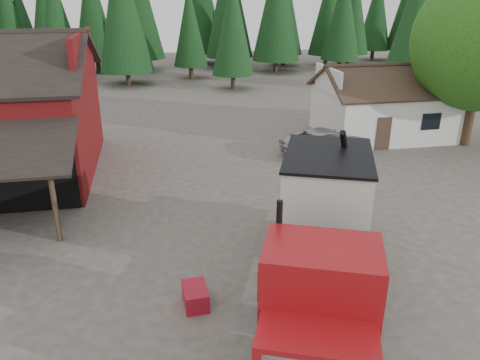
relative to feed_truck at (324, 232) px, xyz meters
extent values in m
plane|color=#4E483D|center=(-2.96, 2.97, -2.20)|extent=(120.00, 120.00, 0.00)
cube|color=#611011|center=(-7.96, 12.97, 3.80)|extent=(0.25, 7.00, 2.00)
cylinder|color=#382619|center=(-8.56, 5.07, -0.80)|extent=(0.20, 0.20, 2.80)
cube|color=silver|center=(10.04, 15.97, -0.70)|extent=(8.00, 6.00, 3.00)
cube|color=#38281E|center=(10.04, 14.47, 1.55)|extent=(8.60, 3.42, 1.80)
cube|color=#38281E|center=(10.04, 17.47, 1.55)|extent=(8.60, 3.42, 1.80)
cube|color=silver|center=(6.04, 15.97, 1.55)|extent=(0.20, 4.20, 1.50)
cube|color=silver|center=(14.04, 15.97, 1.55)|extent=(0.20, 4.20, 1.50)
cube|color=#38281E|center=(8.54, 12.95, -1.20)|extent=(0.90, 0.06, 2.00)
cube|color=black|center=(11.54, 12.95, -0.60)|extent=(1.20, 0.06, 1.00)
cylinder|color=#382619|center=(14.04, 12.97, -0.60)|extent=(0.60, 0.60, 3.20)
sphere|color=#1D5714|center=(12.84, 13.77, 2.80)|extent=(4.40, 4.40, 4.40)
cylinder|color=#382619|center=(3.04, 32.97, -1.40)|extent=(0.44, 0.44, 1.60)
cone|color=black|center=(3.04, 32.97, 3.70)|extent=(3.96, 3.96, 9.00)
cylinder|color=#382619|center=(19.04, 28.97, -1.40)|extent=(0.44, 0.44, 1.60)
cone|color=black|center=(19.04, 28.97, 4.70)|extent=(4.84, 4.84, 11.00)
cylinder|color=#382619|center=(-6.96, 36.97, -1.40)|extent=(0.44, 0.44, 1.60)
cone|color=black|center=(-6.96, 36.97, 5.20)|extent=(5.28, 5.28, 12.00)
cylinder|color=black|center=(-2.40, -2.77, -1.58)|extent=(0.84, 1.32, 1.26)
cylinder|color=black|center=(-0.37, 2.33, -1.58)|extent=(0.84, 1.32, 1.26)
cylinder|color=black|center=(1.86, 1.44, -1.58)|extent=(0.84, 1.32, 1.26)
cylinder|color=black|center=(0.22, 3.81, -1.58)|extent=(0.84, 1.32, 1.26)
cylinder|color=black|center=(2.45, 2.93, -1.58)|extent=(0.84, 1.32, 1.26)
cube|color=black|center=(0.06, 0.19, -1.12)|extent=(4.80, 9.59, 0.46)
cube|color=maroon|center=(-1.65, -4.11, -0.49)|extent=(2.94, 2.33, 0.97)
cube|color=maroon|center=(-1.10, -2.73, 0.14)|extent=(3.26, 2.82, 2.11)
cube|color=black|center=(-1.43, -3.58, 0.48)|extent=(2.26, 0.97, 1.03)
cylinder|color=black|center=(-1.78, -1.36, 0.77)|extent=(0.21, 0.21, 2.06)
cube|color=black|center=(-0.67, -1.67, 0.08)|extent=(2.65, 1.16, 1.83)
cube|color=black|center=(0.66, 1.67, -0.81)|extent=(5.16, 7.23, 0.18)
cube|color=beige|center=(0.66, 1.67, 0.88)|extent=(3.83, 4.47, 1.83)
cone|color=beige|center=(0.66, 1.67, -0.26)|extent=(3.26, 3.26, 0.80)
cube|color=black|center=(0.66, 1.67, 1.82)|extent=(3.98, 4.62, 0.09)
cylinder|color=black|center=(1.88, 2.90, 0.77)|extent=(1.68, 2.15, 3.49)
cube|color=maroon|center=(1.03, 4.47, -0.49)|extent=(0.97, 1.10, 0.51)
cylinder|color=silver|center=(0.40, -2.53, -1.23)|extent=(1.02, 1.30, 0.64)
imported|color=#AEB0B6|center=(5.04, 12.97, -1.46)|extent=(5.81, 3.74, 1.49)
cube|color=maroon|center=(-3.87, 0.21, -1.90)|extent=(0.75, 1.13, 0.60)
camera|label=1|loc=(-4.73, -11.58, 6.66)|focal=35.00mm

